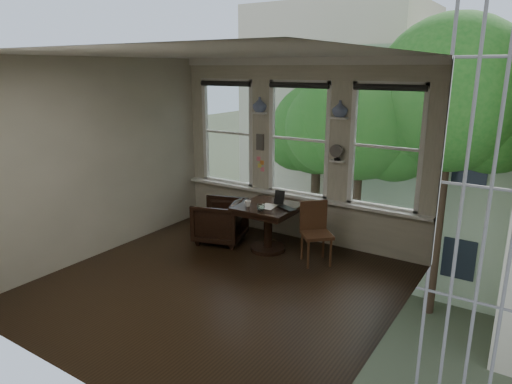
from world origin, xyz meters
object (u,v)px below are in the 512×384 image
Objects in this scene: armchair_left at (220,221)px; mug at (248,203)px; table at (268,228)px; side_chair_right at (317,234)px; laptop at (284,209)px.

armchair_left is 0.78m from mug.
armchair_left is 7.76× the size of mug.
table is at bearing 80.07° from armchair_left.
table is at bearing 41.32° from mug.
side_chair_right reaches higher than armchair_left.
armchair_left is at bearing -173.12° from table.
laptop is (0.32, -0.06, 0.39)m from table.
mug is (0.64, -0.11, 0.44)m from armchair_left.
table is 8.86× the size of mug.
armchair_left is 2.34× the size of laptop.
table is 0.89m from armchair_left.
armchair_left is at bearing 139.22° from side_chair_right.
armchair_left is (-0.88, -0.11, -0.02)m from table.
table is 2.67× the size of laptop.
table is 0.87m from side_chair_right.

